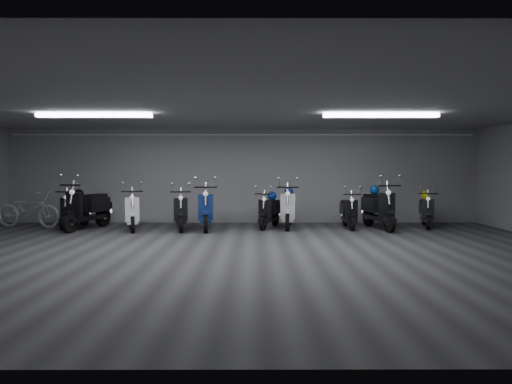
{
  "coord_description": "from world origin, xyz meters",
  "views": [
    {
      "loc": [
        0.36,
        -8.62,
        1.63
      ],
      "look_at": [
        0.39,
        2.5,
        1.05
      ],
      "focal_mm": 32.03,
      "sensor_mm": 36.0,
      "label": 1
    }
  ],
  "objects_px": {
    "scooter_5": "(269,206)",
    "scooter_9": "(426,206)",
    "helmet_1": "(272,196)",
    "scooter_7": "(349,207)",
    "scooter_8": "(379,202)",
    "scooter_4": "(206,203)",
    "helmet_0": "(79,194)",
    "helmet_3": "(426,195)",
    "helmet_2": "(289,191)",
    "scooter_0": "(75,205)",
    "bicycle": "(29,206)",
    "scooter_1": "(87,201)",
    "scooter_2": "(131,205)",
    "helmet_4": "(374,190)",
    "scooter_6": "(289,202)",
    "scooter_3": "(180,206)"
  },
  "relations": [
    {
      "from": "scooter_4",
      "to": "helmet_3",
      "type": "distance_m",
      "value": 6.11
    },
    {
      "from": "scooter_1",
      "to": "scooter_2",
      "type": "distance_m",
      "value": 1.21
    },
    {
      "from": "scooter_1",
      "to": "helmet_2",
      "type": "distance_m",
      "value": 5.43
    },
    {
      "from": "bicycle",
      "to": "helmet_4",
      "type": "distance_m",
      "value": 9.46
    },
    {
      "from": "scooter_4",
      "to": "scooter_7",
      "type": "height_order",
      "value": "scooter_4"
    },
    {
      "from": "scooter_0",
      "to": "scooter_8",
      "type": "height_order",
      "value": "scooter_8"
    },
    {
      "from": "scooter_1",
      "to": "scooter_3",
      "type": "height_order",
      "value": "scooter_1"
    },
    {
      "from": "scooter_2",
      "to": "scooter_5",
      "type": "height_order",
      "value": "scooter_2"
    },
    {
      "from": "scooter_2",
      "to": "helmet_1",
      "type": "distance_m",
      "value": 3.77
    },
    {
      "from": "scooter_1",
      "to": "scooter_2",
      "type": "bearing_deg",
      "value": 11.93
    },
    {
      "from": "scooter_7",
      "to": "scooter_9",
      "type": "xyz_separation_m",
      "value": [
        2.18,
        0.21,
        0.01
      ]
    },
    {
      "from": "scooter_2",
      "to": "helmet_1",
      "type": "bearing_deg",
      "value": -8.5
    },
    {
      "from": "scooter_5",
      "to": "helmet_1",
      "type": "bearing_deg",
      "value": 90.0
    },
    {
      "from": "scooter_0",
      "to": "scooter_1",
      "type": "bearing_deg",
      "value": -33.12
    },
    {
      "from": "bicycle",
      "to": "helmet_3",
      "type": "distance_m",
      "value": 10.98
    },
    {
      "from": "helmet_3",
      "to": "helmet_4",
      "type": "bearing_deg",
      "value": -167.28
    },
    {
      "from": "scooter_5",
      "to": "helmet_1",
      "type": "height_order",
      "value": "scooter_5"
    },
    {
      "from": "scooter_2",
      "to": "helmet_2",
      "type": "relative_size",
      "value": 7.16
    },
    {
      "from": "scooter_7",
      "to": "helmet_2",
      "type": "distance_m",
      "value": 1.68
    },
    {
      "from": "scooter_5",
      "to": "scooter_9",
      "type": "distance_m",
      "value": 4.32
    },
    {
      "from": "helmet_2",
      "to": "helmet_4",
      "type": "xyz_separation_m",
      "value": [
        2.3,
        -0.26,
        0.05
      ]
    },
    {
      "from": "helmet_1",
      "to": "scooter_2",
      "type": "bearing_deg",
      "value": -171.03
    },
    {
      "from": "scooter_5",
      "to": "helmet_4",
      "type": "bearing_deg",
      "value": 20.28
    },
    {
      "from": "scooter_7",
      "to": "scooter_8",
      "type": "distance_m",
      "value": 0.79
    },
    {
      "from": "scooter_6",
      "to": "helmet_4",
      "type": "relative_size",
      "value": 7.5
    },
    {
      "from": "scooter_3",
      "to": "bicycle",
      "type": "bearing_deg",
      "value": 162.5
    },
    {
      "from": "scooter_2",
      "to": "scooter_7",
      "type": "height_order",
      "value": "scooter_2"
    },
    {
      "from": "scooter_4",
      "to": "scooter_9",
      "type": "bearing_deg",
      "value": -1.41
    },
    {
      "from": "scooter_3",
      "to": "scooter_2",
      "type": "bearing_deg",
      "value": 170.49
    },
    {
      "from": "scooter_0",
      "to": "scooter_3",
      "type": "xyz_separation_m",
      "value": [
        2.95,
        -0.45,
        0.02
      ]
    },
    {
      "from": "scooter_4",
      "to": "scooter_5",
      "type": "height_order",
      "value": "scooter_4"
    },
    {
      "from": "scooter_5",
      "to": "scooter_6",
      "type": "distance_m",
      "value": 0.53
    },
    {
      "from": "scooter_7",
      "to": "scooter_9",
      "type": "relative_size",
      "value": 0.99
    },
    {
      "from": "scooter_0",
      "to": "scooter_7",
      "type": "xyz_separation_m",
      "value": [
        7.46,
        -0.16,
        -0.04
      ]
    },
    {
      "from": "scooter_9",
      "to": "helmet_2",
      "type": "distance_m",
      "value": 3.79
    },
    {
      "from": "scooter_7",
      "to": "helmet_2",
      "type": "xyz_separation_m",
      "value": [
        -1.59,
        0.34,
        0.41
      ]
    },
    {
      "from": "scooter_9",
      "to": "helmet_2",
      "type": "bearing_deg",
      "value": -166.85
    },
    {
      "from": "scooter_7",
      "to": "scooter_9",
      "type": "distance_m",
      "value": 2.19
    },
    {
      "from": "scooter_8",
      "to": "helmet_0",
      "type": "bearing_deg",
      "value": 166.77
    },
    {
      "from": "helmet_0",
      "to": "helmet_2",
      "type": "xyz_separation_m",
      "value": [
        5.85,
        -0.05,
        0.08
      ]
    },
    {
      "from": "scooter_4",
      "to": "helmet_3",
      "type": "height_order",
      "value": "scooter_4"
    },
    {
      "from": "scooter_3",
      "to": "helmet_4",
      "type": "distance_m",
      "value": 5.25
    },
    {
      "from": "scooter_4",
      "to": "scooter_6",
      "type": "relative_size",
      "value": 1.02
    },
    {
      "from": "helmet_0",
      "to": "helmet_3",
      "type": "height_order",
      "value": "helmet_0"
    },
    {
      "from": "scooter_2",
      "to": "scooter_9",
      "type": "relative_size",
      "value": 1.09
    },
    {
      "from": "bicycle",
      "to": "helmet_0",
      "type": "height_order",
      "value": "bicycle"
    },
    {
      "from": "scooter_0",
      "to": "scooter_5",
      "type": "relative_size",
      "value": 1.05
    },
    {
      "from": "scooter_9",
      "to": "helmet_1",
      "type": "relative_size",
      "value": 6.3
    },
    {
      "from": "scooter_4",
      "to": "helmet_0",
      "type": "relative_size",
      "value": 7.05
    },
    {
      "from": "helmet_2",
      "to": "scooter_3",
      "type": "bearing_deg",
      "value": -167.8
    }
  ]
}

